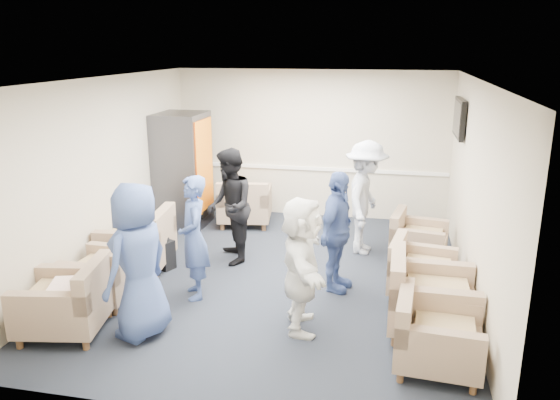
% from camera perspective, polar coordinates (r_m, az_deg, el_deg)
% --- Properties ---
extents(floor, '(6.00, 6.00, 0.00)m').
position_cam_1_polar(floor, '(7.66, -0.32, -8.09)').
color(floor, black).
rests_on(floor, ground).
extents(ceiling, '(6.00, 6.00, 0.00)m').
position_cam_1_polar(ceiling, '(7.01, -0.36, 12.51)').
color(ceiling, silver).
rests_on(ceiling, back_wall).
extents(back_wall, '(5.00, 0.02, 2.70)m').
position_cam_1_polar(back_wall, '(10.11, 3.26, 5.82)').
color(back_wall, beige).
rests_on(back_wall, floor).
extents(front_wall, '(5.00, 0.02, 2.70)m').
position_cam_1_polar(front_wall, '(4.48, -8.51, -7.50)').
color(front_wall, beige).
rests_on(front_wall, floor).
extents(left_wall, '(0.02, 6.00, 2.70)m').
position_cam_1_polar(left_wall, '(8.11, -17.90, 2.55)').
color(left_wall, beige).
rests_on(left_wall, floor).
extents(right_wall, '(0.02, 6.00, 2.70)m').
position_cam_1_polar(right_wall, '(7.14, 19.67, 0.64)').
color(right_wall, beige).
rests_on(right_wall, floor).
extents(chair_rail, '(4.98, 0.04, 0.06)m').
position_cam_1_polar(chair_rail, '(10.18, 3.20, 3.31)').
color(chair_rail, white).
rests_on(chair_rail, back_wall).
extents(tv, '(0.10, 1.00, 0.58)m').
position_cam_1_polar(tv, '(8.76, 18.21, 8.11)').
color(tv, black).
rests_on(tv, right_wall).
extents(armchair_left_near, '(1.02, 1.02, 0.71)m').
position_cam_1_polar(armchair_left_near, '(6.59, -21.17, -10.02)').
color(armchair_left_near, '#90745D').
rests_on(armchair_left_near, floor).
extents(armchair_left_mid, '(0.87, 0.87, 0.66)m').
position_cam_1_polar(armchair_left_mid, '(7.23, -17.55, -7.55)').
color(armchair_left_mid, '#90745D').
rests_on(armchair_left_mid, floor).
extents(armchair_left_far, '(1.02, 1.02, 0.74)m').
position_cam_1_polar(armchair_left_far, '(8.10, -14.30, -4.43)').
color(armchair_left_far, '#90745D').
rests_on(armchair_left_far, floor).
extents(armchair_right_near, '(0.88, 0.88, 0.66)m').
position_cam_1_polar(armchair_right_near, '(5.75, 15.66, -13.73)').
color(armchair_right_near, '#90745D').
rests_on(armchair_right_near, floor).
extents(armchair_right_midnear, '(0.96, 0.96, 0.76)m').
position_cam_1_polar(armchair_right_midnear, '(6.38, 15.01, -10.10)').
color(armchair_right_midnear, '#90745D').
rests_on(armchair_right_midnear, floor).
extents(armchair_right_midfar, '(0.90, 0.90, 0.63)m').
position_cam_1_polar(armchair_right_midfar, '(7.24, 14.25, -7.35)').
color(armchair_right_midfar, '#90745D').
rests_on(armchair_right_midfar, floor).
extents(armchair_right_far, '(0.89, 0.89, 0.62)m').
position_cam_1_polar(armchair_right_far, '(8.41, 13.95, -4.07)').
color(armchair_right_far, '#90745D').
rests_on(armchair_right_far, floor).
extents(armchair_corner, '(1.03, 1.03, 0.72)m').
position_cam_1_polar(armchair_corner, '(9.73, -3.71, -0.59)').
color(armchair_corner, '#90745D').
rests_on(armchair_corner, floor).
extents(vending_machine, '(0.81, 0.95, 2.00)m').
position_cam_1_polar(vending_machine, '(9.70, -10.09, 3.07)').
color(vending_machine, '#46474D').
rests_on(vending_machine, floor).
extents(backpack, '(0.36, 0.31, 0.51)m').
position_cam_1_polar(backpack, '(8.05, -12.10, -5.23)').
color(backpack, black).
rests_on(backpack, floor).
extents(pillow, '(0.45, 0.52, 0.13)m').
position_cam_1_polar(pillow, '(6.52, -21.46, -8.63)').
color(pillow, white).
rests_on(pillow, armchair_left_near).
extents(person_front_left, '(0.79, 0.98, 1.74)m').
position_cam_1_polar(person_front_left, '(6.10, -14.61, -6.23)').
color(person_front_left, '#3C5390').
rests_on(person_front_left, floor).
extents(person_mid_left, '(0.60, 0.69, 1.59)m').
position_cam_1_polar(person_mid_left, '(6.92, -9.02, -3.90)').
color(person_mid_left, '#3C5390').
rests_on(person_mid_left, floor).
extents(person_back_left, '(0.91, 1.01, 1.70)m').
position_cam_1_polar(person_back_left, '(7.97, -5.28, -0.69)').
color(person_back_left, black).
rests_on(person_back_left, floor).
extents(person_back_right, '(0.78, 1.20, 1.75)m').
position_cam_1_polar(person_back_right, '(8.39, 8.93, 0.22)').
color(person_back_right, white).
rests_on(person_back_right, floor).
extents(person_mid_right, '(0.60, 1.00, 1.59)m').
position_cam_1_polar(person_mid_right, '(7.06, 5.96, -3.34)').
color(person_mid_right, '#3C5390').
rests_on(person_mid_right, floor).
extents(person_front_right, '(0.73, 1.50, 1.55)m').
position_cam_1_polar(person_front_right, '(6.07, 2.27, -6.76)').
color(person_front_right, white).
rests_on(person_front_right, floor).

